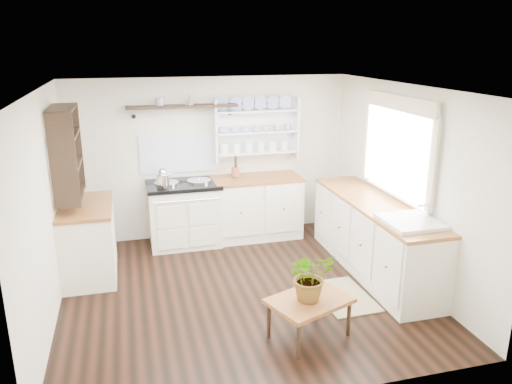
# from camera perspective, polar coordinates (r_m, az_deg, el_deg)

# --- Properties ---
(floor) EXTENTS (4.00, 3.80, 0.01)m
(floor) POSITION_cam_1_polar(r_m,az_deg,el_deg) (5.88, -1.62, -11.18)
(floor) COLOR black
(floor) RESTS_ON ground
(wall_back) EXTENTS (4.00, 0.02, 2.30)m
(wall_back) POSITION_cam_1_polar(r_m,az_deg,el_deg) (7.24, -5.15, 3.89)
(wall_back) COLOR beige
(wall_back) RESTS_ON ground
(wall_right) EXTENTS (0.02, 3.80, 2.30)m
(wall_right) POSITION_cam_1_polar(r_m,az_deg,el_deg) (6.18, 16.64, 1.00)
(wall_right) COLOR beige
(wall_right) RESTS_ON ground
(wall_left) EXTENTS (0.02, 3.80, 2.30)m
(wall_left) POSITION_cam_1_polar(r_m,az_deg,el_deg) (5.38, -22.98, -1.99)
(wall_left) COLOR beige
(wall_left) RESTS_ON ground
(ceiling) EXTENTS (4.00, 3.80, 0.01)m
(ceiling) POSITION_cam_1_polar(r_m,az_deg,el_deg) (5.21, -1.83, 11.75)
(ceiling) COLOR white
(ceiling) RESTS_ON wall_back
(window) EXTENTS (0.08, 1.55, 1.22)m
(window) POSITION_cam_1_polar(r_m,az_deg,el_deg) (6.19, 15.85, 5.04)
(window) COLOR white
(window) RESTS_ON wall_right
(aga_cooker) EXTENTS (1.00, 0.70, 0.93)m
(aga_cooker) POSITION_cam_1_polar(r_m,az_deg,el_deg) (7.05, -8.20, -2.42)
(aga_cooker) COLOR white
(aga_cooker) RESTS_ON floor
(back_cabinets) EXTENTS (1.27, 0.63, 0.90)m
(back_cabinets) POSITION_cam_1_polar(r_m,az_deg,el_deg) (7.26, 0.07, -1.64)
(back_cabinets) COLOR white
(back_cabinets) RESTS_ON floor
(right_cabinets) EXTENTS (0.62, 2.43, 0.90)m
(right_cabinets) POSITION_cam_1_polar(r_m,az_deg,el_deg) (6.34, 13.33, -4.95)
(right_cabinets) COLOR white
(right_cabinets) RESTS_ON floor
(belfast_sink) EXTENTS (0.55, 0.60, 0.45)m
(belfast_sink) POSITION_cam_1_polar(r_m,az_deg,el_deg) (5.61, 17.11, -4.40)
(belfast_sink) COLOR white
(belfast_sink) RESTS_ON right_cabinets
(left_cabinets) EXTENTS (0.62, 1.13, 0.90)m
(left_cabinets) POSITION_cam_1_polar(r_m,az_deg,el_deg) (6.41, -18.60, -5.13)
(left_cabinets) COLOR white
(left_cabinets) RESTS_ON floor
(plate_rack) EXTENTS (1.20, 0.22, 0.90)m
(plate_rack) POSITION_cam_1_polar(r_m,az_deg,el_deg) (7.26, -0.08, 7.26)
(plate_rack) COLOR white
(plate_rack) RESTS_ON wall_back
(high_shelf) EXTENTS (1.50, 0.29, 0.16)m
(high_shelf) POSITION_cam_1_polar(r_m,az_deg,el_deg) (6.93, -8.44, 9.58)
(high_shelf) COLOR black
(high_shelf) RESTS_ON wall_back
(left_shelving) EXTENTS (0.28, 0.80, 1.05)m
(left_shelving) POSITION_cam_1_polar(r_m,az_deg,el_deg) (6.12, -20.85, 4.31)
(left_shelving) COLOR black
(left_shelving) RESTS_ON wall_left
(kettle) EXTENTS (0.18, 0.18, 0.22)m
(kettle) POSITION_cam_1_polar(r_m,az_deg,el_deg) (6.75, -10.64, 1.75)
(kettle) COLOR silver
(kettle) RESTS_ON aga_cooker
(utensil_crock) EXTENTS (0.11, 0.11, 0.13)m
(utensil_crock) POSITION_cam_1_polar(r_m,az_deg,el_deg) (7.13, -2.38, 2.30)
(utensil_crock) COLOR #9A4C38
(utensil_crock) RESTS_ON back_cabinets
(center_table) EXTENTS (0.89, 0.77, 0.41)m
(center_table) POSITION_cam_1_polar(r_m,az_deg,el_deg) (4.92, 6.12, -12.52)
(center_table) COLOR brown
(center_table) RESTS_ON floor
(potted_plant) EXTENTS (0.46, 0.40, 0.49)m
(potted_plant) POSITION_cam_1_polar(r_m,az_deg,el_deg) (4.78, 6.23, -9.48)
(potted_plant) COLOR #3F7233
(potted_plant) RESTS_ON center_table
(floor_rug) EXTENTS (0.58, 0.87, 0.02)m
(floor_rug) POSITION_cam_1_polar(r_m,az_deg,el_deg) (5.82, 9.97, -11.67)
(floor_rug) COLOR olive
(floor_rug) RESTS_ON floor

